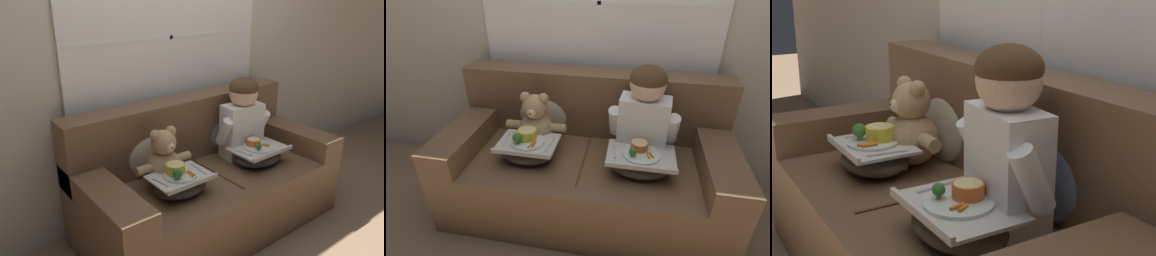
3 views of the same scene
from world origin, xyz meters
The scene contains 7 objects.
couch centered at (0.00, 0.06, 0.33)m, with size 1.85×0.88×0.91m.
throw_pillow_behind_child centered at (0.35, 0.25, 0.63)m, with size 0.39×0.19×0.40m.
throw_pillow_behind_teddy centered at (-0.35, 0.25, 0.63)m, with size 0.40×0.19×0.41m.
child_figure centered at (0.35, 0.07, 0.78)m, with size 0.44×0.23×0.61m.
teddy_bear centered at (-0.35, 0.06, 0.61)m, with size 0.41×0.29×0.39m.
lap_tray_child centered at (0.35, -0.11, 0.51)m, with size 0.40×0.29×0.19m.
lap_tray_teddy centered at (-0.35, -0.11, 0.52)m, with size 0.37×0.28×0.21m.
Camera 3 is at (1.66, -0.88, 1.26)m, focal length 50.00 mm.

